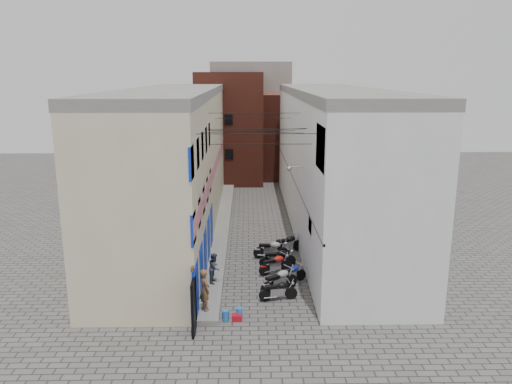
{
  "coord_description": "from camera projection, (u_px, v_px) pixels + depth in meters",
  "views": [
    {
      "loc": [
        -0.43,
        -18.22,
        9.89
      ],
      "look_at": [
        0.1,
        10.68,
        3.0
      ],
      "focal_mm": 35.0,
      "sensor_mm": 36.0,
      "label": 1
    }
  ],
  "objects": [
    {
      "name": "motorcycle_c",
      "position": [
        291.0,
        273.0,
        24.06
      ],
      "size": [
        1.79,
        1.34,
        1.01
      ],
      "primitive_type": null,
      "rotation": [
        0.0,
        0.0,
        -1.05
      ],
      "color": "#0A15A2",
      "rests_on": "ground"
    },
    {
      "name": "motorcycle_a",
      "position": [
        278.0,
        290.0,
        22.21
      ],
      "size": [
        1.83,
        0.85,
        1.02
      ],
      "primitive_type": null,
      "rotation": [
        0.0,
        0.0,
        -1.4
      ],
      "color": "black",
      "rests_on": "ground"
    },
    {
      "name": "person_b",
      "position": [
        214.0,
        268.0,
        23.5
      ],
      "size": [
        0.66,
        0.78,
        1.43
      ],
      "primitive_type": "imported",
      "rotation": [
        0.0,
        0.0,
        1.39
      ],
      "color": "#343C4F",
      "rests_on": "plinth"
    },
    {
      "name": "motorcycle_b",
      "position": [
        279.0,
        279.0,
        23.04
      ],
      "size": [
        2.11,
        1.8,
        1.23
      ],
      "primitive_type": null,
      "rotation": [
        0.0,
        0.0,
        -0.94
      ],
      "color": "#9D9EA2",
      "rests_on": "ground"
    },
    {
      "name": "water_jug_far",
      "position": [
        239.0,
        313.0,
        20.66
      ],
      "size": [
        0.29,
        0.29,
        0.45
      ],
      "primitive_type": "cylinder",
      "rotation": [
        0.0,
        0.0,
        -0.02
      ],
      "color": "#2570BD",
      "rests_on": "ground"
    },
    {
      "name": "motorcycle_f",
      "position": [
        271.0,
        248.0,
        27.22
      ],
      "size": [
        2.03,
        0.72,
        1.16
      ],
      "primitive_type": null,
      "rotation": [
        0.0,
        0.0,
        -1.62
      ],
      "color": "#A3A3A7",
      "rests_on": "ground"
    },
    {
      "name": "red_crate",
      "position": [
        237.0,
        317.0,
        20.46
      ],
      "size": [
        0.42,
        0.32,
        0.26
      ],
      "primitive_type": "cube",
      "rotation": [
        0.0,
        0.0,
        -0.02
      ],
      "color": "#B20C1D",
      "rests_on": "ground"
    },
    {
      "name": "plinth",
      "position": [
        223.0,
        227.0,
        32.6
      ],
      "size": [
        0.9,
        26.0,
        0.25
      ],
      "primitive_type": "cube",
      "color": "slate",
      "rests_on": "ground"
    },
    {
      "name": "ground",
      "position": [
        258.0,
        326.0,
        20.02
      ],
      "size": [
        90.0,
        90.0,
        0.0
      ],
      "primitive_type": "plane",
      "color": "#585552",
      "rests_on": "ground"
    },
    {
      "name": "far_shopfront",
      "position": [
        252.0,
        174.0,
        44.25
      ],
      "size": [
        2.0,
        0.3,
        2.4
      ],
      "primitive_type": "cube",
      "color": "black",
      "rests_on": "ground"
    },
    {
      "name": "building_far_brick_left",
      "position": [
        230.0,
        128.0,
        46.05
      ],
      "size": [
        6.0,
        6.0,
        10.0
      ],
      "primitive_type": "cube",
      "color": "maroon",
      "rests_on": "ground"
    },
    {
      "name": "building_right",
      "position": [
        332.0,
        160.0,
        31.7
      ],
      "size": [
        5.94,
        26.0,
        9.0
      ],
      "color": "silver",
      "rests_on": "ground"
    },
    {
      "name": "building_left",
      "position": [
        175.0,
        161.0,
        31.48
      ],
      "size": [
        5.1,
        27.0,
        9.0
      ],
      "color": "beige",
      "rests_on": "ground"
    },
    {
      "name": "person_a",
      "position": [
        205.0,
        290.0,
        20.69
      ],
      "size": [
        0.66,
        0.78,
        1.8
      ],
      "primitive_type": "imported",
      "rotation": [
        0.0,
        0.0,
        2.0
      ],
      "color": "brown",
      "rests_on": "plinth"
    },
    {
      "name": "building_far_concrete",
      "position": [
        251.0,
        117.0,
        51.81
      ],
      "size": [
        8.0,
        5.0,
        11.0
      ],
      "primitive_type": "cube",
      "color": "slate",
      "rests_on": "ground"
    },
    {
      "name": "building_far_brick_right",
      "position": [
        282.0,
        136.0,
        48.32
      ],
      "size": [
        5.0,
        6.0,
        8.0
      ],
      "primitive_type": "cube",
      "color": "maroon",
      "rests_on": "ground"
    },
    {
      "name": "motorcycle_e",
      "position": [
        278.0,
        257.0,
        25.97
      ],
      "size": [
        2.02,
        0.9,
        1.13
      ],
      "primitive_type": null,
      "rotation": [
        0.0,
        0.0,
        -1.42
      ],
      "color": "black",
      "rests_on": "ground"
    },
    {
      "name": "water_jug_near",
      "position": [
        226.0,
        316.0,
        20.43
      ],
      "size": [
        0.3,
        0.3,
        0.45
      ],
      "primitive_type": "cylinder",
      "rotation": [
        0.0,
        0.0,
        0.04
      ],
      "color": "blue",
      "rests_on": "ground"
    },
    {
      "name": "overhead_wires",
      "position": [
        255.0,
        128.0,
        25.8
      ],
      "size": [
        5.8,
        13.02,
        1.32
      ],
      "color": "black",
      "rests_on": "ground"
    },
    {
      "name": "motorcycle_d",
      "position": [
        275.0,
        263.0,
        25.21
      ],
      "size": [
        1.91,
        1.41,
        1.08
      ],
      "primitive_type": null,
      "rotation": [
        0.0,
        0.0,
        -1.07
      ],
      "color": "red",
      "rests_on": "ground"
    },
    {
      "name": "motorcycle_g",
      "position": [
        288.0,
        243.0,
        28.16
      ],
      "size": [
        2.05,
        1.43,
        1.14
      ],
      "primitive_type": null,
      "rotation": [
        0.0,
        0.0,
        -1.12
      ],
      "color": "black",
      "rests_on": "ground"
    }
  ]
}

